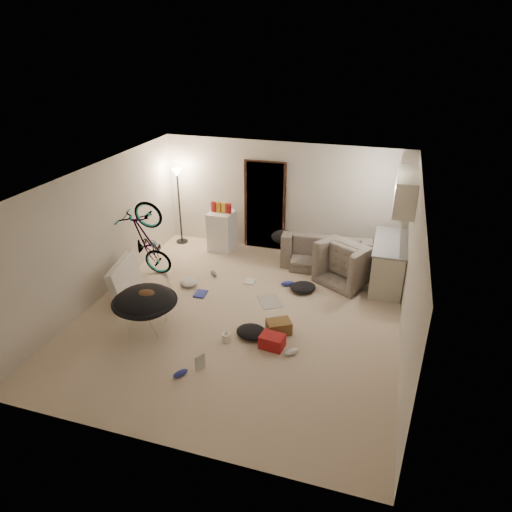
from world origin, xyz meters
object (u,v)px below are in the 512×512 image
(bicycle, at_px, (149,256))
(drink_case_b, at_px, (272,341))
(kitchen_counter, at_px, (388,264))
(sofa, at_px, (326,253))
(armchair, at_px, (351,265))
(mini_fridge, at_px, (222,231))
(saucer_chair, at_px, (145,307))
(tv_box, at_px, (125,280))
(floor_lamp, at_px, (178,190))
(drink_case_a, at_px, (279,327))
(juicer, at_px, (226,337))

(bicycle, xyz_separation_m, drink_case_b, (3.08, -1.63, -0.34))
(kitchen_counter, bearing_deg, sofa, 160.90)
(armchair, bearing_deg, mini_fridge, 19.18)
(saucer_chair, xyz_separation_m, tv_box, (-0.93, 0.87, -0.09))
(floor_lamp, distance_m, drink_case_b, 4.78)
(kitchen_counter, xyz_separation_m, sofa, (-1.30, 0.45, -0.17))
(sofa, bearing_deg, kitchen_counter, 156.92)
(armchair, height_order, tv_box, tv_box)
(tv_box, bearing_deg, drink_case_a, -16.77)
(mini_fridge, xyz_separation_m, drink_case_b, (2.10, -3.26, -0.35))
(floor_lamp, distance_m, tv_box, 2.81)
(drink_case_b, distance_m, juicer, 0.76)
(bicycle, relative_size, tv_box, 1.54)
(mini_fridge, relative_size, tv_box, 0.83)
(armchair, bearing_deg, drink_case_b, 100.94)
(drink_case_a, relative_size, juicer, 1.88)
(saucer_chair, height_order, juicer, saucer_chair)
(kitchen_counter, height_order, bicycle, bicycle)
(saucer_chair, distance_m, juicer, 1.45)
(floor_lamp, height_order, drink_case_b, floor_lamp)
(sofa, relative_size, saucer_chair, 1.73)
(kitchen_counter, height_order, armchair, kitchen_counter)
(mini_fridge, height_order, saucer_chair, mini_fridge)
(bicycle, xyz_separation_m, mini_fridge, (0.98, 1.64, 0.01))
(bicycle, relative_size, drink_case_b, 4.48)
(floor_lamp, xyz_separation_m, mini_fridge, (1.08, -0.10, -0.85))
(floor_lamp, bearing_deg, armchair, -9.79)
(drink_case_b, relative_size, juicer, 1.81)
(saucer_chair, relative_size, tv_box, 0.98)
(drink_case_a, bearing_deg, mini_fridge, 96.08)
(saucer_chair, distance_m, drink_case_b, 2.19)
(kitchen_counter, relative_size, mini_fridge, 1.63)
(drink_case_a, distance_m, juicer, 0.90)
(tv_box, bearing_deg, mini_fridge, 57.72)
(drink_case_a, bearing_deg, bicycle, 128.17)
(mini_fridge, distance_m, drink_case_a, 3.56)
(sofa, relative_size, bicycle, 1.10)
(bicycle, distance_m, juicer, 2.91)
(mini_fridge, distance_m, tv_box, 2.73)
(kitchen_counter, height_order, drink_case_b, kitchen_counter)
(mini_fridge, distance_m, saucer_chair, 3.41)
(mini_fridge, relative_size, saucer_chair, 0.85)
(drink_case_a, height_order, drink_case_b, drink_case_a)
(floor_lamp, bearing_deg, bicycle, -86.70)
(floor_lamp, bearing_deg, drink_case_b, -46.56)
(saucer_chair, relative_size, juicer, 5.14)
(tv_box, height_order, drink_case_b, tv_box)
(kitchen_counter, xyz_separation_m, saucer_chair, (-3.80, -2.86, 0.02))
(drink_case_a, xyz_separation_m, juicer, (-0.76, -0.49, -0.03))
(floor_lamp, distance_m, juicer, 4.38)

